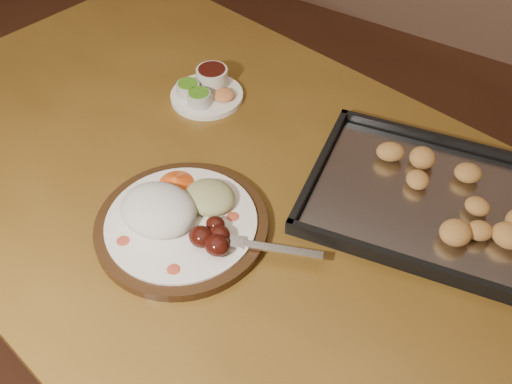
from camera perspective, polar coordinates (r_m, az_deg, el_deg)
The scene contains 5 objects.
ground at distance 1.75m, azimuth -11.66°, elevation -14.21°, with size 4.00×4.00×0.00m, color #54301C.
dining_table at distance 1.13m, azimuth -2.92°, elevation -2.27°, with size 1.64×1.16×0.75m.
dinner_plate at distance 0.97m, azimuth -7.72°, elevation -2.55°, with size 0.39×0.29×0.07m.
condiment_saucer at distance 1.24m, azimuth -4.99°, elevation 10.16°, with size 0.16×0.16×0.05m.
baking_tray at distance 1.05m, azimuth 17.57°, elevation -0.77°, with size 0.49×0.40×0.05m.
Camera 1 is at (0.74, -0.52, 1.50)m, focal length 40.00 mm.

